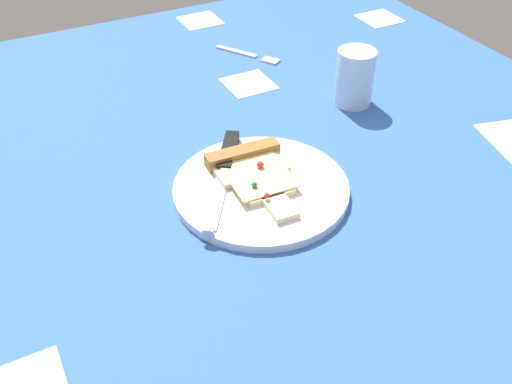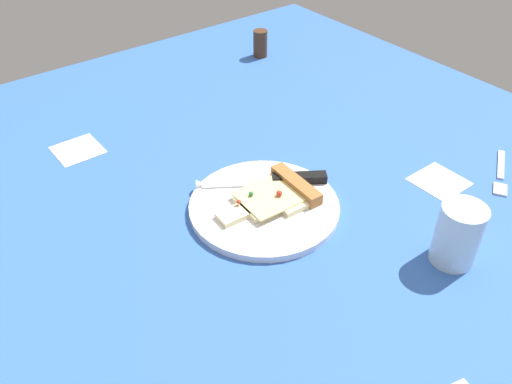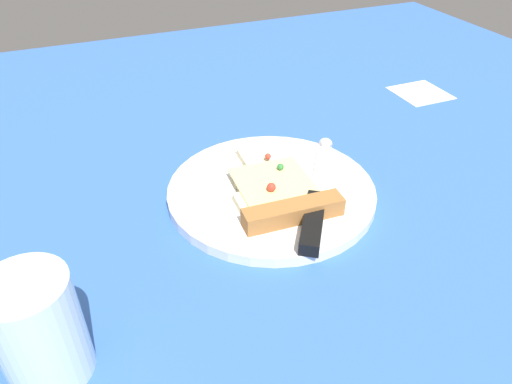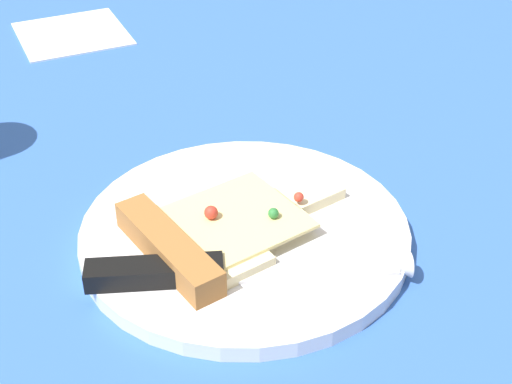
# 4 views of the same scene
# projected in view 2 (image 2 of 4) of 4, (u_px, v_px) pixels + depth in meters

# --- Properties ---
(ground_plane) EXTENTS (1.46, 1.46, 0.03)m
(ground_plane) POSITION_uv_depth(u_px,v_px,m) (254.00, 199.00, 0.99)
(ground_plane) COLOR #3360B7
(ground_plane) RESTS_ON ground
(plate) EXTENTS (0.26, 0.26, 0.01)m
(plate) POSITION_uv_depth(u_px,v_px,m) (264.00, 207.00, 0.94)
(plate) COLOR silver
(plate) RESTS_ON ground_plane
(pizza_slice) EXTENTS (0.12, 0.18, 0.02)m
(pizza_slice) POSITION_uv_depth(u_px,v_px,m) (276.00, 195.00, 0.94)
(pizza_slice) COLOR beige
(pizza_slice) RESTS_ON plate
(knife) EXTENTS (0.15, 0.21, 0.02)m
(knife) POSITION_uv_depth(u_px,v_px,m) (275.00, 180.00, 0.98)
(knife) COLOR silver
(knife) RESTS_ON plate
(drinking_glass) EXTENTS (0.07, 0.07, 0.10)m
(drinking_glass) POSITION_uv_depth(u_px,v_px,m) (458.00, 235.00, 0.82)
(drinking_glass) COLOR silver
(drinking_glass) RESTS_ON ground_plane
(pepper_shaker) EXTENTS (0.04, 0.04, 0.07)m
(pepper_shaker) POSITION_uv_depth(u_px,v_px,m) (260.00, 43.00, 1.44)
(pepper_shaker) COLOR #4C2D19
(pepper_shaker) RESTS_ON ground_plane
(fork) EXTENTS (0.10, 0.14, 0.01)m
(fork) POSITION_uv_depth(u_px,v_px,m) (501.00, 174.00, 1.02)
(fork) COLOR silver
(fork) RESTS_ON ground_plane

